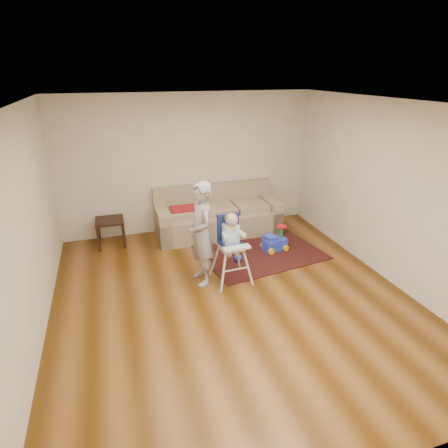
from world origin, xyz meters
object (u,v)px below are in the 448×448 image
object	(u,v)px
ride_on_toy	(275,238)
high_chair	(231,249)
toy_ball	(238,258)
side_table	(111,232)
adult	(201,234)
sofa	(218,211)

from	to	relation	value
ride_on_toy	high_chair	bearing A→B (deg)	-153.48
ride_on_toy	toy_ball	distance (m)	0.84
side_table	ride_on_toy	bearing A→B (deg)	-22.12
side_table	toy_ball	world-z (taller)	side_table
ride_on_toy	toy_ball	xyz separation A→B (m)	(-0.79, -0.24, -0.16)
high_chair	ride_on_toy	bearing A→B (deg)	32.22
side_table	toy_ball	xyz separation A→B (m)	(2.04, -1.39, -0.17)
side_table	high_chair	world-z (taller)	high_chair
high_chair	adult	world-z (taller)	adult
ride_on_toy	sofa	bearing A→B (deg)	116.86
sofa	adult	bearing A→B (deg)	-113.26
ride_on_toy	side_table	bearing A→B (deg)	149.29
sofa	toy_ball	xyz separation A→B (m)	(-0.02, -1.31, -0.39)
side_table	high_chair	size ratio (longest dim) A/B	0.45
sofa	side_table	xyz separation A→B (m)	(-2.06, 0.08, -0.22)
toy_ball	adult	bearing A→B (deg)	-150.89
ride_on_toy	toy_ball	world-z (taller)	ride_on_toy
side_table	adult	size ratio (longest dim) A/B	0.32
side_table	toy_ball	size ratio (longest dim) A/B	3.75
high_chair	toy_ball	bearing A→B (deg)	57.02
side_table	high_chair	distance (m)	2.60
sofa	high_chair	world-z (taller)	high_chair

